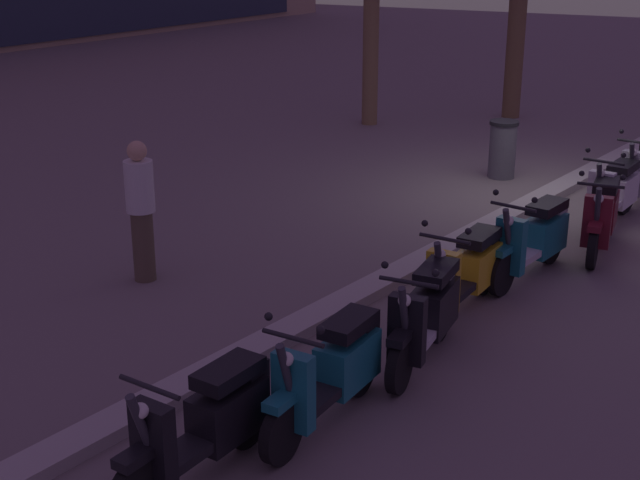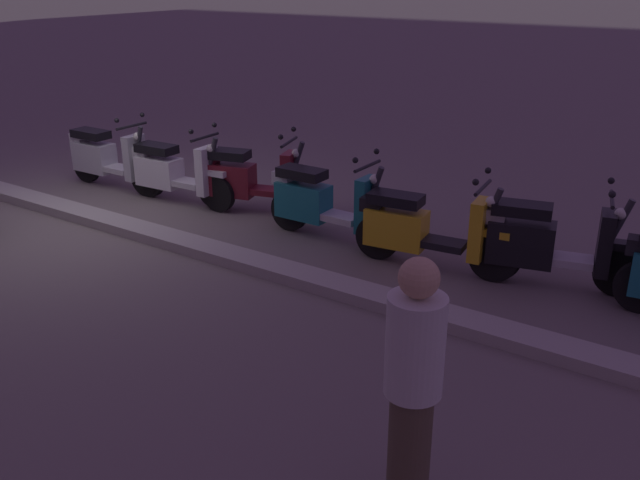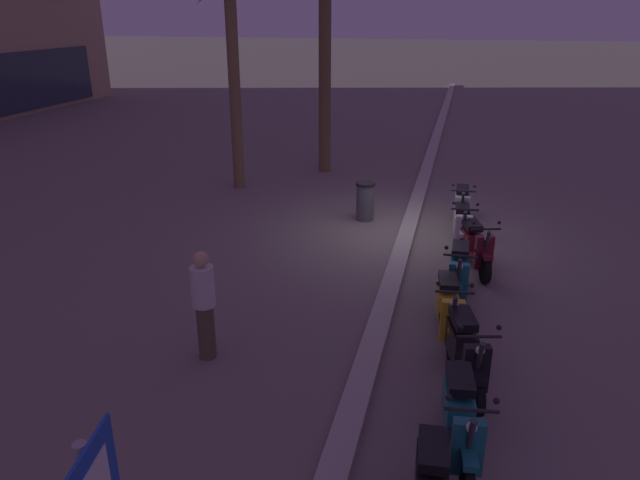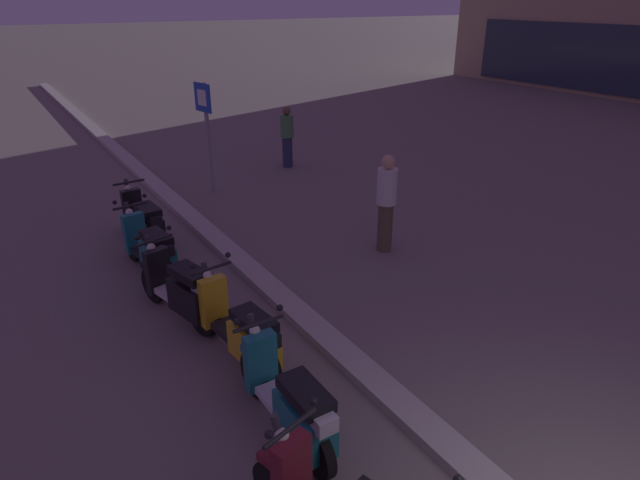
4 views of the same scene
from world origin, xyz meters
The scene contains 13 objects.
ground_plane centered at (0.00, 0.00, 0.00)m, with size 200.00×200.00×0.00m, color slate.
curb_strip centered at (0.00, -0.18, 0.06)m, with size 60.00×0.36×0.12m, color #ADA89E.
scooter_teal_last_in_row centered at (-7.06, -1.51, 0.45)m, with size 1.80×0.59×1.17m.
scooter_black_lead_nearest centered at (-5.59, -1.54, 0.47)m, with size 1.71×0.70×1.17m.
scooter_yellow_mid_rear centered at (-4.30, -1.26, 0.45)m, with size 1.86×0.58×1.17m.
scooter_teal_mid_centre centered at (-2.90, -1.39, 0.46)m, with size 1.83×0.56×1.17m.
scooter_maroon_far_back centered at (-1.50, -1.66, 0.46)m, with size 1.76×0.76×1.17m.
scooter_white_mid_front centered at (-0.37, -1.39, 0.44)m, with size 1.81×0.56×1.17m.
scooter_silver_second_in_line centered at (1.02, -1.35, 0.46)m, with size 1.82×0.56×1.17m.
palm_tree_by_mall_entrance centered at (2.79, 5.04, 4.77)m, with size 2.41×2.47×6.28m.
palm_tree_far_corner centered at (5.23, 3.04, 4.95)m, with size 2.58×2.61×6.78m.
pedestrian_by_palm_tree centered at (-5.90, 2.19, 0.90)m, with size 0.34×0.34×1.70m.
litter_bin centered at (0.80, 0.96, 0.48)m, with size 0.48×0.48×0.95m.
Camera 3 is at (-12.88, -1.27, 4.85)m, focal length 33.00 mm.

